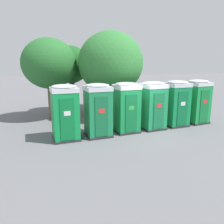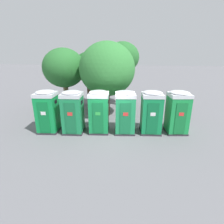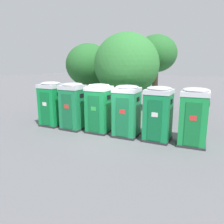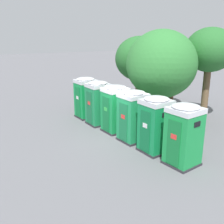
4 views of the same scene
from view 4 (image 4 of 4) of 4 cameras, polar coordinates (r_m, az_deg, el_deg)
The scene contains 11 objects.
ground_plane at distance 13.71m, azimuth 1.99°, elevation -5.23°, with size 120.00×120.00×0.00m, color slate.
portapotty_0 at distance 16.46m, azimuth -5.70°, elevation 3.17°, with size 1.27×1.30×2.54m.
portapotty_1 at distance 15.14m, azimuth -3.07°, elevation 2.02°, with size 1.26×1.29×2.54m.
portapotty_2 at distance 13.96m, azimuth 0.63°, elevation 0.76°, with size 1.27×1.31×2.54m.
portapotty_3 at distance 12.76m, azimuth 4.51°, elevation -0.84°, with size 1.29×1.32×2.54m.
portapotty_4 at distance 11.70m, azimuth 9.39°, elevation -2.69°, with size 1.28×1.29×2.54m.
portapotty_5 at distance 10.77m, azimuth 15.30°, elevation -4.82°, with size 1.34×1.35×2.54m.
street_tree_0 at distance 15.17m, azimuth 10.70°, elevation 10.15°, with size 3.96×3.96×5.37m.
street_tree_1 at distance 16.47m, azimuth 20.51°, elevation 12.32°, with size 2.85×2.85×5.49m.
street_tree_2 at distance 18.62m, azimuth 5.89°, elevation 11.41°, with size 3.31×3.31×4.97m.
street_tree_3 at distance 18.56m, azimuth 13.12°, elevation 10.77°, with size 2.49×2.49×4.67m.
Camera 4 is at (10.89, -6.55, 5.15)m, focal length 42.00 mm.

